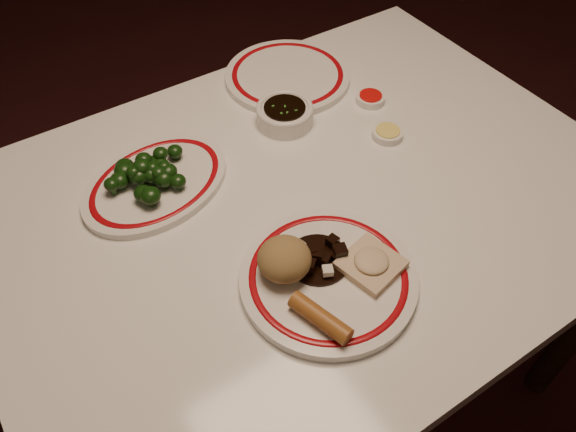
{
  "coord_description": "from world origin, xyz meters",
  "views": [
    {
      "loc": [
        -0.43,
        -0.59,
        1.52
      ],
      "look_at": [
        -0.09,
        -0.06,
        0.8
      ],
      "focal_mm": 35.0,
      "sensor_mm": 36.0,
      "label": 1
    }
  ],
  "objects_px": {
    "broccoli_pile": "(149,172)",
    "soy_bowl": "(285,115)",
    "main_plate": "(328,278)",
    "rice_mound": "(284,259)",
    "fried_wonton": "(371,263)",
    "dining_table": "(307,226)",
    "spring_roll": "(320,318)",
    "stirfry_heap": "(319,257)",
    "broccoli_plate": "(156,183)"
  },
  "relations": [
    {
      "from": "dining_table",
      "to": "stirfry_heap",
      "type": "relative_size",
      "value": 11.25
    },
    {
      "from": "fried_wonton",
      "to": "dining_table",
      "type": "bearing_deg",
      "value": 84.67
    },
    {
      "from": "broccoli_pile",
      "to": "soy_bowl",
      "type": "distance_m",
      "value": 0.32
    },
    {
      "from": "main_plate",
      "to": "spring_roll",
      "type": "height_order",
      "value": "spring_roll"
    },
    {
      "from": "dining_table",
      "to": "rice_mound",
      "type": "xyz_separation_m",
      "value": [
        -0.14,
        -0.13,
        0.14
      ]
    },
    {
      "from": "main_plate",
      "to": "stirfry_heap",
      "type": "distance_m",
      "value": 0.04
    },
    {
      "from": "rice_mound",
      "to": "spring_roll",
      "type": "height_order",
      "value": "rice_mound"
    },
    {
      "from": "rice_mound",
      "to": "soy_bowl",
      "type": "relative_size",
      "value": 0.74
    },
    {
      "from": "fried_wonton",
      "to": "soy_bowl",
      "type": "distance_m",
      "value": 0.42
    },
    {
      "from": "stirfry_heap",
      "to": "main_plate",
      "type": "bearing_deg",
      "value": -97.29
    },
    {
      "from": "rice_mound",
      "to": "stirfry_heap",
      "type": "height_order",
      "value": "rice_mound"
    },
    {
      "from": "broccoli_plate",
      "to": "broccoli_pile",
      "type": "distance_m",
      "value": 0.03
    },
    {
      "from": "main_plate",
      "to": "soy_bowl",
      "type": "height_order",
      "value": "soy_bowl"
    },
    {
      "from": "broccoli_pile",
      "to": "rice_mound",
      "type": "bearing_deg",
      "value": -72.66
    },
    {
      "from": "soy_bowl",
      "to": "main_plate",
      "type": "bearing_deg",
      "value": -113.11
    },
    {
      "from": "rice_mound",
      "to": "fried_wonton",
      "type": "xyz_separation_m",
      "value": [
        0.12,
        -0.07,
        -0.02
      ]
    },
    {
      "from": "main_plate",
      "to": "dining_table",
      "type": "bearing_deg",
      "value": 64.42
    },
    {
      "from": "dining_table",
      "to": "spring_roll",
      "type": "distance_m",
      "value": 0.31
    },
    {
      "from": "broccoli_plate",
      "to": "broccoli_pile",
      "type": "xyz_separation_m",
      "value": [
        -0.01,
        0.0,
        0.03
      ]
    },
    {
      "from": "dining_table",
      "to": "broccoli_plate",
      "type": "relative_size",
      "value": 3.45
    },
    {
      "from": "broccoli_pile",
      "to": "broccoli_plate",
      "type": "bearing_deg",
      "value": -16.25
    },
    {
      "from": "main_plate",
      "to": "broccoli_pile",
      "type": "xyz_separation_m",
      "value": [
        -0.15,
        0.36,
        0.03
      ]
    },
    {
      "from": "spring_roll",
      "to": "fried_wonton",
      "type": "height_order",
      "value": "spring_roll"
    },
    {
      "from": "dining_table",
      "to": "main_plate",
      "type": "height_order",
      "value": "main_plate"
    },
    {
      "from": "main_plate",
      "to": "stirfry_heap",
      "type": "height_order",
      "value": "stirfry_heap"
    },
    {
      "from": "spring_roll",
      "to": "broccoli_pile",
      "type": "bearing_deg",
      "value": 85.61
    },
    {
      "from": "broccoli_plate",
      "to": "soy_bowl",
      "type": "xyz_separation_m",
      "value": [
        0.31,
        0.03,
        0.01
      ]
    },
    {
      "from": "main_plate",
      "to": "rice_mound",
      "type": "relative_size",
      "value": 4.29
    },
    {
      "from": "fried_wonton",
      "to": "soy_bowl",
      "type": "bearing_deg",
      "value": 76.78
    },
    {
      "from": "spring_roll",
      "to": "rice_mound",
      "type": "bearing_deg",
      "value": 69.68
    },
    {
      "from": "main_plate",
      "to": "broccoli_plate",
      "type": "bearing_deg",
      "value": 111.98
    },
    {
      "from": "fried_wonton",
      "to": "soy_bowl",
      "type": "height_order",
      "value": "fried_wonton"
    },
    {
      "from": "fried_wonton",
      "to": "main_plate",
      "type": "bearing_deg",
      "value": 160.33
    },
    {
      "from": "rice_mound",
      "to": "stirfry_heap",
      "type": "bearing_deg",
      "value": -13.17
    },
    {
      "from": "main_plate",
      "to": "rice_mound",
      "type": "height_order",
      "value": "rice_mound"
    },
    {
      "from": "fried_wonton",
      "to": "stirfry_heap",
      "type": "xyz_separation_m",
      "value": [
        -0.06,
        0.06,
        0.0
      ]
    },
    {
      "from": "rice_mound",
      "to": "broccoli_pile",
      "type": "distance_m",
      "value": 0.33
    },
    {
      "from": "fried_wonton",
      "to": "broccoli_plate",
      "type": "relative_size",
      "value": 0.31
    },
    {
      "from": "broccoli_plate",
      "to": "soy_bowl",
      "type": "relative_size",
      "value": 2.95
    },
    {
      "from": "broccoli_plate",
      "to": "soy_bowl",
      "type": "bearing_deg",
      "value": 4.76
    },
    {
      "from": "rice_mound",
      "to": "broccoli_pile",
      "type": "bearing_deg",
      "value": 107.34
    },
    {
      "from": "stirfry_heap",
      "to": "broccoli_pile",
      "type": "distance_m",
      "value": 0.36
    },
    {
      "from": "spring_roll",
      "to": "soy_bowl",
      "type": "xyz_separation_m",
      "value": [
        0.23,
        0.45,
        -0.01
      ]
    },
    {
      "from": "rice_mound",
      "to": "spring_roll",
      "type": "bearing_deg",
      "value": -93.92
    },
    {
      "from": "soy_bowl",
      "to": "stirfry_heap",
      "type": "bearing_deg",
      "value": -114.46
    },
    {
      "from": "broccoli_plate",
      "to": "broccoli_pile",
      "type": "bearing_deg",
      "value": 163.75
    },
    {
      "from": "main_plate",
      "to": "fried_wonton",
      "type": "distance_m",
      "value": 0.07
    },
    {
      "from": "stirfry_heap",
      "to": "broccoli_plate",
      "type": "distance_m",
      "value": 0.36
    },
    {
      "from": "soy_bowl",
      "to": "dining_table",
      "type": "bearing_deg",
      "value": -110.81
    },
    {
      "from": "spring_roll",
      "to": "broccoli_pile",
      "type": "height_order",
      "value": "broccoli_pile"
    }
  ]
}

